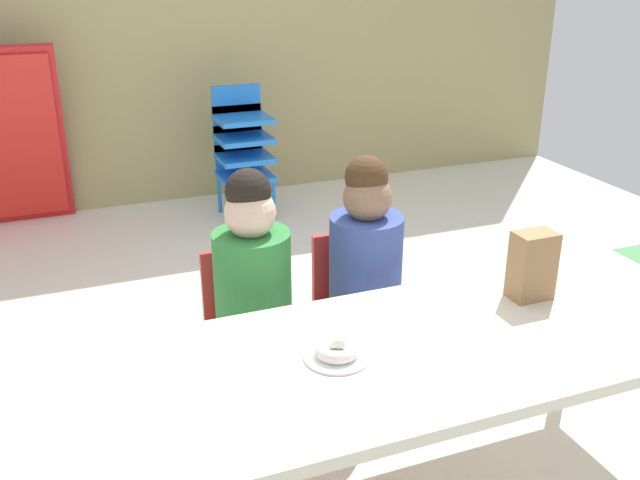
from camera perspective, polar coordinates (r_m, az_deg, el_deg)
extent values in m
cube|color=silver|center=(2.78, -0.16, -12.15)|extent=(5.75, 4.97, 0.02)
cube|color=beige|center=(1.97, 3.86, -9.68)|extent=(2.08, 0.71, 0.04)
cylinder|color=#B2B2B7|center=(2.23, -23.93, -15.88)|extent=(0.05, 0.05, 0.51)
cylinder|color=#B2B2B7|center=(2.79, 19.32, -7.05)|extent=(0.05, 0.05, 0.51)
cube|color=red|center=(2.50, -5.23, -8.22)|extent=(0.32, 0.30, 0.03)
cube|color=red|center=(2.55, -6.31, -3.70)|extent=(0.29, 0.02, 0.30)
cylinder|color=#2D7A38|center=(2.39, -5.41, -3.68)|extent=(0.34, 0.34, 0.38)
sphere|color=beige|center=(2.29, -5.65, 2.17)|extent=(0.17, 0.17, 0.17)
sphere|color=black|center=(2.28, -5.80, 3.92)|extent=(0.15, 0.15, 0.15)
cylinder|color=red|center=(2.44, -7.44, -13.27)|extent=(0.02, 0.02, 0.28)
cylinder|color=red|center=(2.51, -1.11, -12.01)|extent=(0.02, 0.02, 0.28)
cylinder|color=red|center=(2.66, -8.87, -10.17)|extent=(0.02, 0.02, 0.28)
cylinder|color=red|center=(2.71, -3.05, -9.11)|extent=(0.02, 0.02, 0.28)
cube|color=red|center=(2.62, 3.57, -6.53)|extent=(0.32, 0.30, 0.03)
cube|color=red|center=(2.68, 2.30, -2.28)|extent=(0.29, 0.02, 0.30)
cylinder|color=#384C99|center=(2.52, 3.69, -2.16)|extent=(0.35, 0.35, 0.38)
sphere|color=#8C664C|center=(2.43, 3.84, 3.43)|extent=(0.17, 0.17, 0.17)
sphere|color=#472D19|center=(2.42, 3.76, 5.08)|extent=(0.15, 0.15, 0.15)
cylinder|color=red|center=(2.55, 1.83, -11.37)|extent=(0.02, 0.02, 0.28)
cylinder|color=red|center=(2.66, 7.47, -10.05)|extent=(0.02, 0.02, 0.28)
cylinder|color=red|center=(2.75, -0.33, -8.57)|extent=(0.02, 0.02, 0.28)
cylinder|color=red|center=(2.85, 4.97, -7.48)|extent=(0.02, 0.02, 0.28)
cube|color=blue|center=(4.42, -6.02, 5.11)|extent=(0.32, 0.30, 0.03)
cube|color=blue|center=(4.53, -6.55, 6.68)|extent=(0.30, 0.02, 0.18)
cube|color=blue|center=(4.39, -6.08, 6.60)|extent=(0.32, 0.30, 0.03)
cube|color=blue|center=(4.50, -6.62, 8.15)|extent=(0.30, 0.02, 0.18)
cube|color=blue|center=(4.36, -6.15, 8.12)|extent=(0.32, 0.30, 0.03)
cube|color=blue|center=(4.47, -6.69, 9.64)|extent=(0.30, 0.02, 0.18)
cube|color=blue|center=(4.33, -6.21, 9.66)|extent=(0.32, 0.30, 0.03)
cube|color=blue|center=(4.45, -6.76, 11.15)|extent=(0.30, 0.02, 0.18)
cylinder|color=blue|center=(4.31, -7.26, 2.77)|extent=(0.02, 0.02, 0.26)
cylinder|color=blue|center=(4.38, -3.72, 3.23)|extent=(0.02, 0.02, 0.26)
cylinder|color=blue|center=(4.55, -8.10, 3.79)|extent=(0.02, 0.02, 0.26)
cylinder|color=blue|center=(4.62, -4.72, 4.22)|extent=(0.02, 0.02, 0.26)
cube|color=#9E754C|center=(2.31, 16.71, -1.96)|extent=(0.13, 0.09, 0.22)
cylinder|color=white|center=(1.94, 1.35, -9.37)|extent=(0.18, 0.18, 0.01)
torus|color=white|center=(1.93, 1.36, -8.82)|extent=(0.12, 0.12, 0.04)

